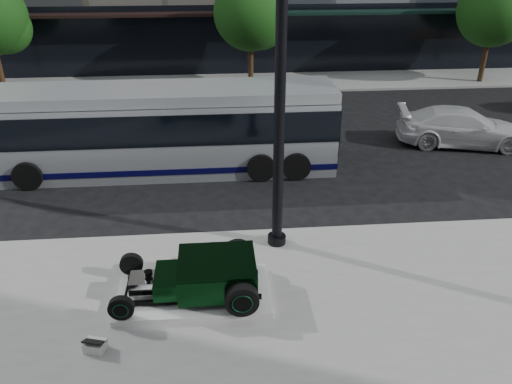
{
  "coord_description": "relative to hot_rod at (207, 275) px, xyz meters",
  "views": [
    {
      "loc": [
        -1.02,
        -13.82,
        7.36
      ],
      "look_at": [
        0.01,
        -1.8,
        1.2
      ],
      "focal_mm": 35.0,
      "sensor_mm": 36.0,
      "label": 1
    }
  ],
  "objects": [
    {
      "name": "white_sedan",
      "position": [
        9.99,
        8.77,
        0.03
      ],
      "size": [
        5.32,
        3.08,
        1.45
      ],
      "primitive_type": "imported",
      "rotation": [
        0.0,
        0.0,
        1.35
      ],
      "color": "silver",
      "rests_on": "ground"
    },
    {
      "name": "info_plaque",
      "position": [
        -2.21,
        -1.51,
        -0.45
      ],
      "size": [
        0.47,
        0.4,
        0.31
      ],
      "color": "silver",
      "rests_on": "sidewalk_near"
    },
    {
      "name": "transit_bus",
      "position": [
        -1.6,
        7.43,
        0.79
      ],
      "size": [
        12.12,
        2.88,
        2.92
      ],
      "color": "#AFB5B9",
      "rests_on": "ground"
    },
    {
      "name": "ground",
      "position": [
        1.32,
        4.75,
        -0.7
      ],
      "size": [
        120.0,
        120.0,
        0.0
      ],
      "primitive_type": "plane",
      "color": "black",
      "rests_on": "ground"
    },
    {
      "name": "sidewalk_far",
      "position": [
        1.32,
        18.75,
        -0.64
      ],
      "size": [
        70.0,
        4.0,
        0.12
      ],
      "primitive_type": "cube",
      "color": "gray",
      "rests_on": "ground"
    },
    {
      "name": "lamppost",
      "position": [
        1.81,
        2.06,
        3.48
      ],
      "size": [
        0.48,
        0.48,
        8.78
      ],
      "color": "black",
      "rests_on": "sidewalk_near"
    },
    {
      "name": "display_plinth",
      "position": [
        -0.33,
        0.0,
        -0.5
      ],
      "size": [
        3.4,
        1.8,
        0.15
      ],
      "primitive_type": "cube",
      "color": "silver",
      "rests_on": "sidewalk_near"
    },
    {
      "name": "hot_rod",
      "position": [
        0.0,
        0.0,
        0.0
      ],
      "size": [
        3.22,
        2.0,
        0.81
      ],
      "color": "black",
      "rests_on": "display_plinth"
    },
    {
      "name": "street_trees",
      "position": [
        2.47,
        17.82,
        3.07
      ],
      "size": [
        29.8,
        3.8,
        5.7
      ],
      "color": "black",
      "rests_on": "sidewalk_far"
    }
  ]
}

